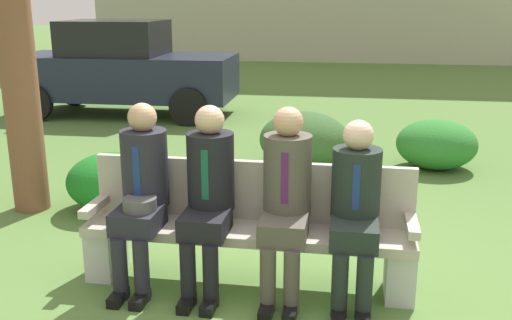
% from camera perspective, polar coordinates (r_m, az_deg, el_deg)
% --- Properties ---
extents(ground_plane, '(80.00, 80.00, 0.00)m').
position_cam_1_polar(ground_plane, '(4.40, 3.42, -12.52)').
color(ground_plane, '#537738').
extents(park_bench, '(2.40, 0.44, 0.90)m').
position_cam_1_polar(park_bench, '(4.36, -0.74, -6.41)').
color(park_bench, '#B7AD9E').
rests_on(park_bench, ground).
extents(seated_man_leftmost, '(0.34, 0.72, 1.34)m').
position_cam_1_polar(seated_man_leftmost, '(4.33, -11.05, -2.56)').
color(seated_man_leftmost, '#23232D').
rests_on(seated_man_leftmost, ground).
extents(seated_man_centerleft, '(0.34, 0.72, 1.34)m').
position_cam_1_polar(seated_man_centerleft, '(4.19, -4.66, -2.88)').
color(seated_man_centerleft, black).
rests_on(seated_man_centerleft, ground).
extents(seated_man_centerright, '(0.34, 0.72, 1.34)m').
position_cam_1_polar(seated_man_centerright, '(4.09, 2.91, -3.25)').
color(seated_man_centerright, '#4C473D').
rests_on(seated_man_centerright, ground).
extents(seated_man_rightmost, '(0.34, 0.72, 1.27)m').
position_cam_1_polar(seated_man_rightmost, '(4.07, 9.62, -4.12)').
color(seated_man_rightmost, '#1E2823').
rests_on(seated_man_rightmost, ground).
extents(shrub_near_bench, '(1.12, 1.03, 0.70)m').
position_cam_1_polar(shrub_near_bench, '(7.36, 4.69, 1.98)').
color(shrub_near_bench, '#365C2C').
rests_on(shrub_near_bench, ground).
extents(shrub_mid_lawn, '(0.99, 0.90, 0.62)m').
position_cam_1_polar(shrub_mid_lawn, '(7.62, 17.11, 1.48)').
color(shrub_mid_lawn, '#2E7E2F').
rests_on(shrub_mid_lawn, ground).
extents(shrub_far_lawn, '(0.92, 0.84, 0.57)m').
position_cam_1_polar(shrub_far_lawn, '(6.05, -13.73, -2.04)').
color(shrub_far_lawn, '#1A7020').
rests_on(shrub_far_lawn, ground).
extents(parked_car_near, '(3.93, 1.76, 1.68)m').
position_cam_1_polar(parked_car_near, '(10.91, -12.80, 8.65)').
color(parked_car_near, '#1E2338').
rests_on(parked_car_near, ground).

